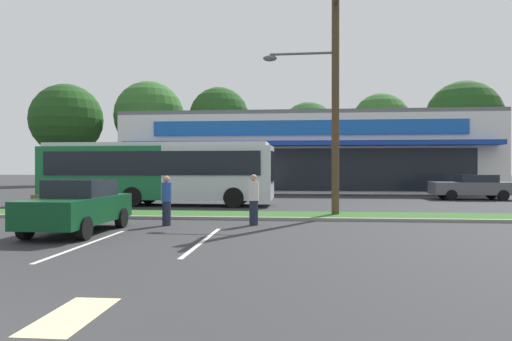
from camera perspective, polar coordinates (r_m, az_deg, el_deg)
name	(u,v)px	position (r m, az deg, el deg)	size (l,w,h in m)	color
grass_median	(181,214)	(18.57, -9.45, -5.51)	(56.00, 2.20, 0.12)	#2D5B23
curb_lip	(173,218)	(17.40, -10.47, -5.90)	(56.00, 0.24, 0.12)	gray
parking_stripe_1	(87,244)	(12.38, -20.62, -8.70)	(0.12, 4.80, 0.01)	silver
parking_stripe_2	(203,241)	(12.19, -6.70, -8.83)	(0.12, 4.80, 0.01)	silver
lot_arrow	(72,315)	(6.67, -22.23, -16.59)	(0.70, 1.60, 0.01)	beige
storefront_building	(305,154)	(39.97, 6.23, 2.10)	(29.29, 13.47, 6.37)	silver
tree_far_left	(67,120)	(55.11, -22.82, 5.94)	(7.94, 7.94, 11.35)	#473323
tree_left	(149,116)	(53.95, -13.36, 6.69)	(8.01, 8.01, 11.96)	#473323
tree_mid_left	(219,117)	(50.67, -4.69, 6.73)	(6.60, 6.60, 10.93)	#473323
tree_mid	(308,131)	(49.26, 6.64, 4.95)	(6.23, 6.23, 9.06)	#473323
tree_mid_right	(381,122)	(48.23, 15.51, 5.88)	(5.90, 5.90, 9.60)	#473323
tree_right	(464,119)	(52.32, 24.80, 5.97)	(7.85, 7.85, 11.06)	#473323
utility_pole	(331,94)	(18.32, 9.52, 9.47)	(3.03, 2.40, 9.03)	#4C3826
city_bus	(158,171)	(24.08, -12.32, -0.11)	(12.12, 2.83, 3.25)	#196638
bus_stop_bench	(54,207)	(18.35, -24.23, -4.21)	(1.60, 0.45, 0.95)	brown
car_2	(473,187)	(30.69, 25.70, -1.86)	(4.79, 1.88, 1.53)	#515459
car_3	(78,206)	(14.54, -21.53, -4.18)	(1.87, 4.18, 1.59)	#0C3F1E
pedestrian_near_bench	(167,201)	(15.52, -11.24, -3.74)	(0.34, 0.34, 1.68)	#1E2338
pedestrian_by_pole	(254,200)	(15.32, -0.29, -3.70)	(0.35, 0.35, 1.73)	#1E2338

